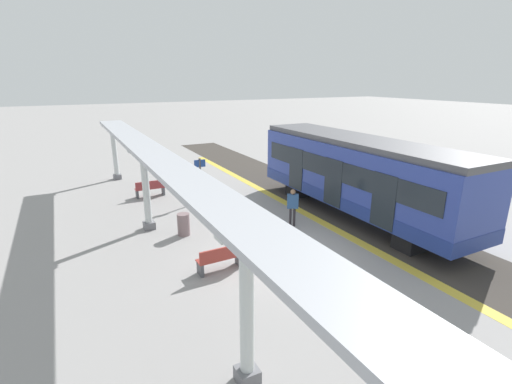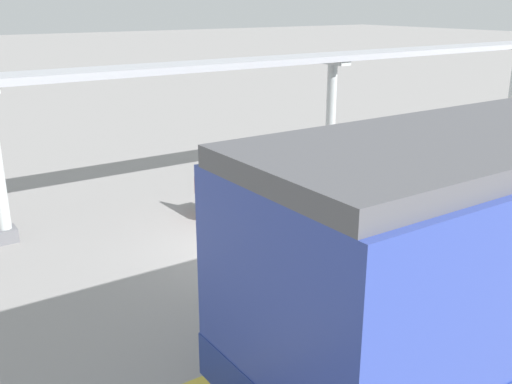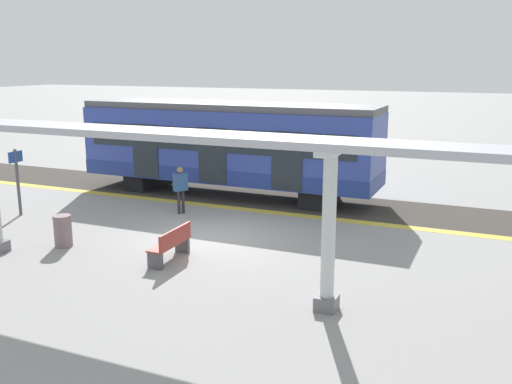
% 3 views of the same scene
% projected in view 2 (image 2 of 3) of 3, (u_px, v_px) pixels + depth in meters
% --- Properties ---
extents(ground_plane, '(176.00, 176.00, 0.00)m').
position_uv_depth(ground_plane, '(262.00, 245.00, 12.30)').
color(ground_plane, gray).
extents(tactile_edge_strip, '(0.43, 34.77, 0.01)m').
position_uv_depth(tactile_edge_strip, '(383.00, 314.00, 9.57)').
color(tactile_edge_strip, gold).
rests_on(tactile_edge_strip, ground).
extents(trackbed, '(3.20, 46.77, 0.01)m').
position_uv_depth(trackbed, '(478.00, 369.00, 8.15)').
color(trackbed, '#38332D').
rests_on(trackbed, ground).
extents(canopy_pillar_second, '(1.10, 0.44, 3.33)m').
position_uv_depth(canopy_pillar_second, '(331.00, 118.00, 16.79)').
color(canopy_pillar_second, slate).
rests_on(canopy_pillar_second, ground).
extents(canopy_beam, '(1.20, 27.85, 0.16)m').
position_uv_depth(canopy_beam, '(185.00, 67.00, 13.78)').
color(canopy_beam, '#A8AAB2').
rests_on(canopy_beam, canopy_pillar_nearest).
extents(bench_near_end, '(1.50, 0.46, 0.86)m').
position_uv_depth(bench_near_end, '(453.00, 147.00, 18.71)').
color(bench_near_end, maroon).
rests_on(bench_near_end, ground).
extents(bench_far_end, '(1.51, 0.48, 0.86)m').
position_uv_depth(bench_far_end, '(216.00, 200.00, 13.73)').
color(bench_far_end, maroon).
rests_on(bench_far_end, ground).
extents(trash_bin, '(0.48, 0.48, 0.88)m').
position_uv_depth(trash_bin, '(320.00, 175.00, 15.67)').
color(trash_bin, slate).
rests_on(trash_bin, ground).
extents(platform_info_sign, '(0.56, 0.10, 2.20)m').
position_uv_depth(platform_info_sign, '(472.00, 140.00, 15.75)').
color(platform_info_sign, '#4C4C51').
rests_on(platform_info_sign, ground).
extents(passenger_waiting_near_edge, '(0.50, 0.41, 1.59)m').
position_uv_depth(passenger_waiting_near_edge, '(416.00, 209.00, 11.50)').
color(passenger_waiting_near_edge, '#2B272B').
rests_on(passenger_waiting_near_edge, ground).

